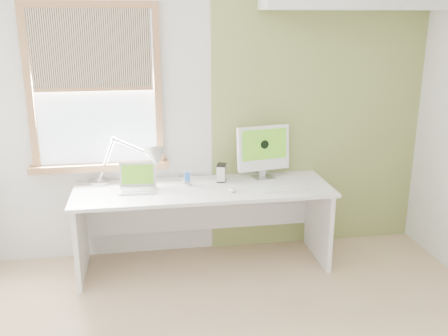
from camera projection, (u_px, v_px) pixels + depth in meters
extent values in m
cube|color=silver|center=(211.00, 114.00, 4.46)|extent=(4.00, 0.02, 2.60)
cube|color=olive|center=(318.00, 111.00, 4.59)|extent=(2.00, 0.02, 2.60)
cube|color=#92633A|center=(29.00, 90.00, 4.11)|extent=(0.06, 0.06, 1.42)
cube|color=#92633A|center=(158.00, 88.00, 4.28)|extent=(0.06, 0.06, 1.42)
cube|color=#92633A|center=(88.00, 4.00, 4.00)|extent=(1.00, 0.06, 0.06)
cube|color=#92633A|center=(100.00, 167.00, 4.37)|extent=(1.20, 0.14, 0.06)
cube|color=#D1E2F9|center=(95.00, 89.00, 4.21)|extent=(1.00, 0.01, 1.30)
cube|color=beige|center=(91.00, 50.00, 4.08)|extent=(0.98, 0.02, 0.65)
cube|color=#92633A|center=(94.00, 89.00, 4.17)|extent=(0.98, 0.03, 0.03)
cube|color=white|center=(203.00, 190.00, 4.25)|extent=(2.20, 0.70, 0.03)
cube|color=white|center=(81.00, 237.00, 4.19)|extent=(0.04, 0.64, 0.70)
cube|color=white|center=(318.00, 221.00, 4.51)|extent=(0.04, 0.64, 0.70)
cube|color=white|center=(200.00, 205.00, 4.63)|extent=(2.08, 0.02, 0.48)
cylinder|color=silver|center=(100.00, 182.00, 4.37)|extent=(0.21, 0.21, 0.03)
sphere|color=silver|center=(100.00, 180.00, 4.36)|extent=(0.06, 0.06, 0.05)
cylinder|color=silver|center=(106.00, 160.00, 4.31)|extent=(0.18, 0.06, 0.38)
sphere|color=silver|center=(114.00, 139.00, 4.25)|extent=(0.06, 0.06, 0.05)
cylinder|color=silver|center=(133.00, 147.00, 4.24)|extent=(0.33, 0.15, 0.15)
sphere|color=silver|center=(152.00, 155.00, 4.23)|extent=(0.05, 0.05, 0.04)
cone|color=silver|center=(156.00, 158.00, 4.23)|extent=(0.24, 0.28, 0.23)
cube|color=silver|center=(138.00, 190.00, 4.17)|extent=(0.31, 0.22, 0.02)
cube|color=#B2B5B7|center=(138.00, 189.00, 4.17)|extent=(0.26, 0.14, 0.00)
cube|color=silver|center=(138.00, 174.00, 4.24)|extent=(0.31, 0.07, 0.20)
cube|color=#407714|center=(137.00, 174.00, 4.24)|extent=(0.27, 0.06, 0.16)
cylinder|color=silver|center=(187.00, 184.00, 4.32)|extent=(0.08, 0.08, 0.02)
cube|color=silver|center=(187.00, 177.00, 4.30)|extent=(0.06, 0.02, 0.11)
cube|color=#194C99|center=(187.00, 177.00, 4.30)|extent=(0.04, 0.01, 0.08)
cube|color=silver|center=(222.00, 173.00, 4.41)|extent=(0.10, 0.13, 0.15)
cube|color=black|center=(222.00, 165.00, 4.38)|extent=(0.11, 0.14, 0.01)
cube|color=black|center=(222.00, 180.00, 4.43)|extent=(0.11, 0.14, 0.01)
cube|color=silver|center=(263.00, 178.00, 4.50)|extent=(0.21, 0.19, 0.01)
cube|color=silver|center=(262.00, 168.00, 4.50)|extent=(0.06, 0.03, 0.16)
cube|color=white|center=(263.00, 148.00, 4.44)|extent=(0.50, 0.18, 0.40)
cube|color=#407714|center=(265.00, 144.00, 4.40)|extent=(0.43, 0.11, 0.27)
cylinder|color=black|center=(265.00, 145.00, 4.40)|extent=(0.08, 0.03, 0.08)
cube|color=white|center=(285.00, 191.00, 4.16)|extent=(0.40, 0.16, 0.01)
cube|color=white|center=(285.00, 190.00, 4.15)|extent=(0.37, 0.13, 0.00)
ellipsoid|color=white|center=(232.00, 190.00, 4.15)|extent=(0.08, 0.11, 0.03)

